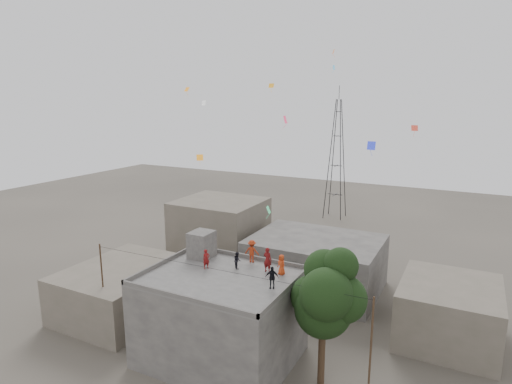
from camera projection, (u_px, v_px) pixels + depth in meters
ground at (221, 357)px, 30.26m from camera, size 140.00×140.00×0.00m
main_building at (220, 318)px, 29.62m from camera, size 10.00×8.00×6.10m
parapet at (220, 275)px, 28.95m from camera, size 10.00×8.00×0.30m
stair_head_box at (202, 244)px, 32.47m from camera, size 1.60×1.80×2.00m
neighbor_west at (123, 290)px, 36.50m from camera, size 8.00×10.00×4.00m
neighbor_north at (315, 263)px, 41.02m from camera, size 12.00×9.00×5.00m
neighbor_northwest at (220, 231)px, 47.91m from camera, size 9.00×8.00×7.00m
neighbor_east at (449, 312)px, 32.24m from camera, size 7.00×8.00×4.40m
tree at (327, 295)px, 26.21m from camera, size 4.90×4.60×9.10m
utility_line at (217, 317)px, 28.15m from camera, size 20.12×0.62×7.40m
transmission_tower at (337, 159)px, 64.93m from camera, size 2.97×2.97×20.01m
person_red_adult at (268, 260)px, 29.65m from camera, size 0.70×0.51×1.78m
person_orange_child at (281, 265)px, 29.27m from camera, size 0.82×0.73×1.42m
person_dark_child at (237, 260)px, 30.36m from camera, size 0.74×0.74×1.21m
person_dark_adult at (272, 277)px, 27.11m from camera, size 0.92×0.61×1.45m
person_orange_adult at (252, 251)px, 31.45m from camera, size 1.18×0.78×1.70m
person_red_child at (206, 259)px, 30.27m from camera, size 0.55×0.62×1.41m
kites at (286, 122)px, 33.16m from camera, size 18.11×14.83×12.17m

